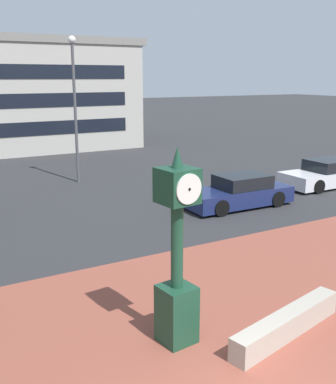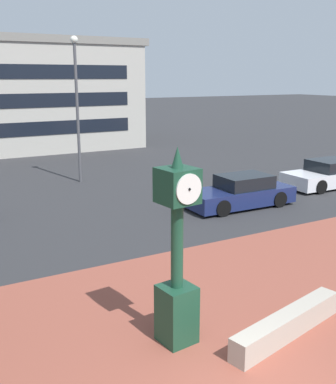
{
  "view_description": "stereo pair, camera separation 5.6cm",
  "coord_description": "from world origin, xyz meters",
  "px_view_note": "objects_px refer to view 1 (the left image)",
  "views": [
    {
      "loc": [
        -4.45,
        -4.46,
        5.1
      ],
      "look_at": [
        -0.37,
        2.61,
        3.08
      ],
      "focal_mm": 43.66,
      "sensor_mm": 36.0,
      "label": 1
    },
    {
      "loc": [
        -4.4,
        -4.49,
        5.1
      ],
      "look_at": [
        -0.37,
        2.61,
        3.08
      ],
      "focal_mm": 43.66,
      "sensor_mm": 36.0,
      "label": 2
    }
  ],
  "objects_px": {
    "street_clock": "(177,262)",
    "car_street_distant": "(326,174)",
    "street_lamp_post": "(74,96)",
    "car_street_near": "(239,193)"
  },
  "relations": [
    {
      "from": "street_clock",
      "to": "car_street_distant",
      "type": "bearing_deg",
      "value": 25.29
    },
    {
      "from": "street_clock",
      "to": "car_street_near",
      "type": "xyz_separation_m",
      "value": [
        7.27,
        7.25,
        -1.09
      ]
    },
    {
      "from": "car_street_near",
      "to": "street_lamp_post",
      "type": "relative_size",
      "value": 0.64
    },
    {
      "from": "car_street_near",
      "to": "street_lamp_post",
      "type": "distance_m",
      "value": 9.33
    },
    {
      "from": "car_street_distant",
      "to": "street_lamp_post",
      "type": "bearing_deg",
      "value": 56.42
    },
    {
      "from": "car_street_near",
      "to": "street_lamp_post",
      "type": "height_order",
      "value": "street_lamp_post"
    },
    {
      "from": "street_clock",
      "to": "street_lamp_post",
      "type": "relative_size",
      "value": 0.56
    },
    {
      "from": "street_clock",
      "to": "street_lamp_post",
      "type": "distance_m",
      "value": 15.35
    },
    {
      "from": "car_street_near",
      "to": "street_clock",
      "type": "bearing_deg",
      "value": 136.16
    },
    {
      "from": "street_clock",
      "to": "car_street_near",
      "type": "distance_m",
      "value": 10.33
    }
  ]
}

